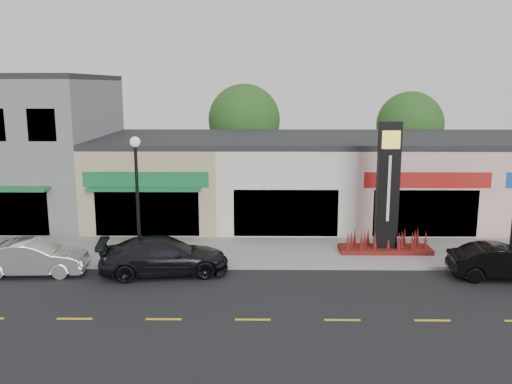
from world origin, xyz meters
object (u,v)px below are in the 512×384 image
pylon_sign (387,207)px  car_white_van (33,258)px  lamp_west_near (137,187)px  car_black_conv (503,262)px  car_dark_sedan (164,256)px

pylon_sign → car_white_van: pylon_sign is taller
lamp_west_near → car_black_conv: bearing=-5.5°
car_dark_sedan → car_black_conv: 13.82m
lamp_west_near → pylon_sign: pylon_sign is taller
car_white_van → car_dark_sedan: car_dark_sedan is taller
lamp_west_near → pylon_sign: 11.19m
pylon_sign → car_white_van: size_ratio=1.38×
car_white_van → car_dark_sedan: 5.39m
lamp_west_near → car_dark_sedan: bearing=-39.1°
pylon_sign → car_black_conv: pylon_sign is taller
car_white_van → car_black_conv: 19.20m
car_dark_sedan → car_white_van: bearing=83.1°
car_white_van → car_black_conv: size_ratio=1.03×
car_dark_sedan → pylon_sign: bearing=-82.9°
car_black_conv → pylon_sign: bearing=56.4°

